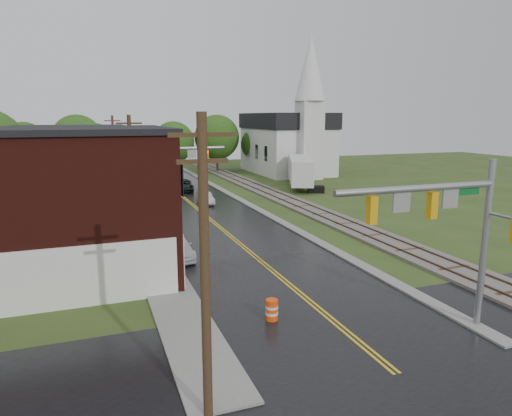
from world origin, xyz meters
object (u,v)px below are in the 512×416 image
sedan_silver (205,198)px  semi_trailer (300,170)px  pickup_white (176,247)px  suv_dark (183,186)px  tree_left_e (95,151)px  utility_pole_c (114,153)px  tree_left_c (46,159)px  utility_pole_b (132,175)px  utility_pole_a (205,268)px  church (290,136)px  traffic_signal_far (167,163)px  traffic_signal_near (446,217)px  construction_barrel (272,310)px  brick_building (37,205)px

sedan_silver → semi_trailer: size_ratio=0.30×
pickup_white → suv_dark: bearing=77.9°
tree_left_e → semi_trailer: bearing=-13.4°
utility_pole_c → tree_left_c: utility_pole_c is taller
utility_pole_b → utility_pole_c: bearing=90.0°
utility_pole_c → tree_left_e: bearing=137.2°
utility_pole_a → suv_dark: 43.06m
church → traffic_signal_far: size_ratio=2.72×
tree_left_e → utility_pole_a: bearing=-87.4°
traffic_signal_far → suv_dark: traffic_signal_far is taller
traffic_signal_far → pickup_white: bearing=-97.1°
traffic_signal_near → semi_trailer: traffic_signal_near is taller
utility_pole_b → tree_left_e: utility_pole_b is taller
traffic_signal_near → construction_barrel: size_ratio=7.61×
traffic_signal_far → tree_left_c: tree_left_c is taller
church → construction_barrel: size_ratio=20.75×
traffic_signal_far → tree_left_e: tree_left_e is taller
construction_barrel → tree_left_e: bearing=98.9°
utility_pole_b → semi_trailer: 28.78m
utility_pole_a → utility_pole_c: (0.00, 44.00, 0.00)m
traffic_signal_far → pickup_white: 11.66m
brick_building → traffic_signal_far: bearing=53.1°
suv_dark → pickup_white: size_ratio=1.07×
traffic_signal_near → tree_left_c: 41.67m
traffic_signal_far → suv_dark: size_ratio=1.47×
utility_pole_a → utility_pole_b: same height
utility_pole_c → semi_trailer: size_ratio=0.76×
brick_building → semi_trailer: 37.60m
construction_barrel → traffic_signal_far: bearing=92.6°
traffic_signal_far → sedan_silver: bearing=52.3°
brick_building → tree_left_c: brick_building is taller
suv_dark → semi_trailer: 14.84m
traffic_signal_near → pickup_white: (-8.27, 14.25, -4.29)m
brick_building → suv_dark: brick_building is taller
tree_left_e → construction_barrel: (6.35, -40.35, -4.33)m
tree_left_e → suv_dark: size_ratio=1.64×
sedan_silver → semi_trailer: 15.79m
brick_building → tree_left_e: size_ratio=1.75×
church → utility_pole_b: church is taller
traffic_signal_far → utility_pole_c: (-3.33, 17.00, -0.25)m
utility_pole_c → construction_barrel: bearing=-83.6°
brick_building → pickup_white: 8.52m
traffic_signal_near → pickup_white: bearing=120.1°
pickup_white → traffic_signal_far: bearing=83.0°
traffic_signal_far → semi_trailer: traffic_signal_far is taller
tree_left_c → semi_trailer: 29.35m
church → sedan_silver: size_ratio=5.56×
tree_left_e → suv_dark: (9.65, -3.71, -4.12)m
utility_pole_b → utility_pole_c: (0.00, 22.00, 0.00)m
suv_dark → semi_trailer: bearing=-0.6°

